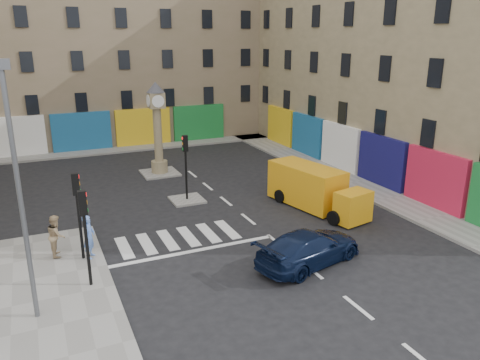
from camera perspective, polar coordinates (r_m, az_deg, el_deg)
ground at (r=20.97m, az=5.72°, el=-8.52°), size 120.00×120.00×0.00m
sidewalk_left at (r=16.95m, az=-26.14°, el=-16.84°), size 7.00×16.00×0.15m
sidewalk_right at (r=33.27m, az=10.22°, el=1.23°), size 2.60×30.00×0.15m
sidewalk_far at (r=39.92m, az=-15.56°, el=3.54°), size 32.00×2.40×0.15m
island_near at (r=27.00m, az=-6.47°, el=-2.41°), size 1.80×1.80×0.12m
island_far at (r=32.50m, az=-9.74°, el=0.85°), size 2.40×2.40×0.12m
building_right at (r=36.02m, az=19.51°, el=14.55°), size 10.00×30.00×16.00m
building_far at (r=44.65m, az=-17.70°, el=15.69°), size 32.00×10.00×17.00m
traffic_light_left_near at (r=17.76m, az=-18.41°, el=-5.03°), size 0.28×0.22×3.70m
traffic_light_left_far at (r=20.01m, az=-19.19°, el=-2.60°), size 0.28×0.22×3.70m
traffic_light_island at (r=26.26m, az=-6.65°, el=2.80°), size 0.28×0.22×3.70m
lamp_post at (r=15.70m, az=-25.44°, el=-0.33°), size 0.50×0.25×8.30m
clock_pillar at (r=31.71m, az=-10.06°, el=6.91°), size 1.20×1.20×6.10m
navy_sedan at (r=19.64m, az=8.42°, el=-8.16°), size 5.32×3.26×1.44m
yellow_van at (r=25.73m, az=9.05°, el=-1.04°), size 3.07×6.41×2.24m
pedestrian_blue at (r=20.53m, az=-17.92°, el=-6.58°), size 0.69×0.81×1.87m
pedestrian_tan at (r=21.21m, az=-21.48°, el=-6.30°), size 0.72×0.90×1.79m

